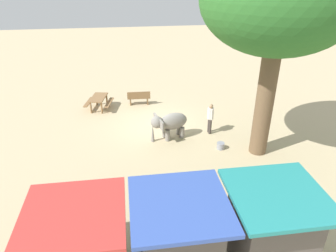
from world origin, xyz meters
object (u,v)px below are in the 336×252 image
object	(u,v)px
wooden_bench	(139,98)
feed_bucket	(221,146)
shade_tree_main	(280,0)
market_stall_teal	(270,232)
elephant	(170,123)
person_handler	(210,116)
picnic_table_near	(99,100)
market_stall_blue	(179,242)

from	to	relation	value
wooden_bench	feed_bucket	bearing A→B (deg)	-57.06
shade_tree_main	market_stall_teal	xyz separation A→B (m)	(2.15, 5.80, -5.46)
shade_tree_main	wooden_bench	distance (m)	10.15
elephant	person_handler	size ratio (longest dim) A/B	1.19
person_handler	market_stall_teal	size ratio (longest dim) A/B	0.64
shade_tree_main	feed_bucket	xyz separation A→B (m)	(1.64, -0.46, -6.44)
picnic_table_near	feed_bucket	xyz separation A→B (m)	(-5.92, 5.45, -0.43)
feed_bucket	person_handler	bearing A→B (deg)	-85.51
shade_tree_main	feed_bucket	size ratio (longest dim) A/B	24.58
feed_bucket	elephant	bearing A→B (deg)	-31.57
person_handler	wooden_bench	xyz separation A→B (m)	(3.39, -4.17, -0.48)
elephant	person_handler	world-z (taller)	person_handler
person_handler	shade_tree_main	size ratio (longest dim) A/B	0.18
market_stall_teal	market_stall_blue	distance (m)	2.60
person_handler	wooden_bench	world-z (taller)	person_handler
elephant	feed_bucket	world-z (taller)	elephant
elephant	picnic_table_near	size ratio (longest dim) A/B	1.08
wooden_bench	market_stall_teal	size ratio (longest dim) A/B	0.56
wooden_bench	market_stall_blue	xyz separation A→B (m)	(-0.40, 12.03, 0.67)
picnic_table_near	market_stall_teal	world-z (taller)	market_stall_teal
picnic_table_near	feed_bucket	size ratio (longest dim) A/B	4.95
feed_bucket	wooden_bench	bearing A→B (deg)	-58.71
person_handler	feed_bucket	distance (m)	1.80
person_handler	picnic_table_near	distance (m)	6.96
elephant	wooden_bench	bearing A→B (deg)	-87.60
wooden_bench	picnic_table_near	bearing A→B (deg)	-170.47
wooden_bench	shade_tree_main	bearing A→B (deg)	-48.79
feed_bucket	shade_tree_main	bearing A→B (deg)	164.39
shade_tree_main	picnic_table_near	distance (m)	11.32
market_stall_teal	feed_bucket	bearing A→B (deg)	-94.63
person_handler	shade_tree_main	distance (m)	6.27
picnic_table_near	market_stall_blue	xyz separation A→B (m)	(-2.81, 11.70, 0.55)
market_stall_teal	market_stall_blue	size ratio (longest dim) A/B	1.00
picnic_table_near	market_stall_teal	distance (m)	12.90
elephant	market_stall_blue	world-z (taller)	market_stall_blue
shade_tree_main	elephant	bearing A→B (deg)	-25.30
wooden_bench	market_stall_blue	bearing A→B (deg)	-86.42
market_stall_blue	wooden_bench	bearing A→B (deg)	-88.07
elephant	feed_bucket	distance (m)	2.71
market_stall_blue	picnic_table_near	bearing A→B (deg)	-76.49
wooden_bench	market_stall_blue	distance (m)	12.06
market_stall_teal	feed_bucket	xyz separation A→B (m)	(-0.51, -6.26, -0.98)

